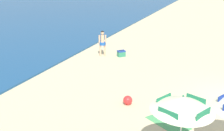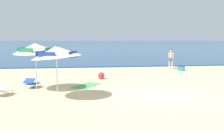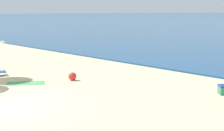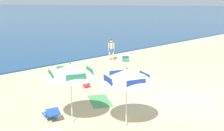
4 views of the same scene
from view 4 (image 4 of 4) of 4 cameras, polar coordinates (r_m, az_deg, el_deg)
The scene contains 8 objects.
ground_plane at distance 14.20m, azimuth 13.99°, elevation -6.18°, with size 800.00×800.00×0.00m, color #D1BA8E.
beach_umbrella_striped_main at distance 10.40m, azimuth -8.44°, elevation -0.98°, with size 2.78×2.79×2.36m.
beach_umbrella_striped_second at distance 9.95m, azimuth 2.99°, elevation -2.02°, with size 2.17×2.14×2.29m.
lounge_chair_under_umbrella at distance 11.35m, azimuth -12.25°, elevation -9.46°, with size 0.75×0.99×0.51m.
person_standing_near_shore at distance 22.22m, azimuth -0.14°, elevation 3.52°, with size 0.41×0.43×1.69m.
cooler_box at distance 21.89m, azimuth 2.77°, elevation 1.31°, with size 0.60×0.59×0.43m.
beach_ball at distance 15.24m, azimuth -5.29°, elevation -3.74°, with size 0.41×0.41×0.41m, color red.
beach_towel at distance 13.20m, azimuth -2.48°, elevation -7.23°, with size 0.90×1.80×0.01m, color #4C9E5B.
Camera 4 is at (-11.70, -6.68, 4.48)m, focal length 44.92 mm.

